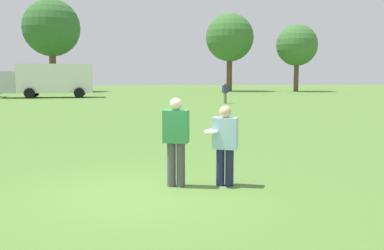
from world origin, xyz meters
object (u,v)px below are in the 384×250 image
Objects in this scene: player_defender at (225,141)px; box_truck at (49,79)px; player_thrower at (176,137)px; frisbee at (211,131)px; bystander_sideline_watcher at (225,92)px.

player_defender is 0.18× the size of box_truck.
player_thrower is 36.19m from box_truck.
player_defender is 36.50m from box_truck.
frisbee is (0.67, -0.12, 0.11)m from player_thrower.
box_truck is (-10.19, 35.03, 0.87)m from player_defender.
bystander_sideline_watcher reaches higher than player_defender.
player_thrower is at bearing -75.21° from box_truck.
player_thrower is 0.97m from player_defender.
bystander_sideline_watcher is at bearing -34.64° from box_truck.
player_defender reaches higher than frisbee.
player_defender is at bearing -101.04° from bystander_sideline_watcher.
frisbee is 0.17× the size of bystander_sideline_watcher.
frisbee is (-0.29, -0.06, 0.21)m from player_defender.
player_thrower is 1.10× the size of bystander_sideline_watcher.
player_thrower is at bearing 176.82° from player_defender.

